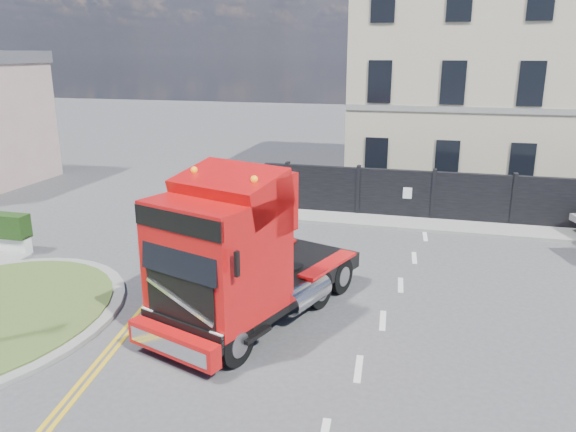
# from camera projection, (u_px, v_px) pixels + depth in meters

# --- Properties ---
(ground) EXTENTS (120.00, 120.00, 0.00)m
(ground) POSITION_uv_depth(u_px,v_px,m) (275.00, 301.00, 15.26)
(ground) COLOR #424244
(ground) RESTS_ON ground
(hoarding_fence) EXTENTS (18.80, 0.25, 2.00)m
(hoarding_fence) POSITION_uv_depth(u_px,v_px,m) (501.00, 200.00, 21.75)
(hoarding_fence) COLOR black
(hoarding_fence) RESTS_ON ground
(georgian_building) EXTENTS (12.30, 10.30, 12.80)m
(georgian_building) POSITION_uv_depth(u_px,v_px,m) (484.00, 68.00, 27.51)
(georgian_building) COLOR #B6AA91
(georgian_building) RESTS_ON ground
(pavement_far) EXTENTS (20.00, 1.60, 0.12)m
(pavement_far) POSITION_uv_depth(u_px,v_px,m) (485.00, 229.00, 21.31)
(pavement_far) COLOR gray
(pavement_far) RESTS_ON ground
(truck) EXTENTS (4.44, 6.92, 3.89)m
(truck) POSITION_uv_depth(u_px,v_px,m) (236.00, 261.00, 13.38)
(truck) COLOR black
(truck) RESTS_ON ground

